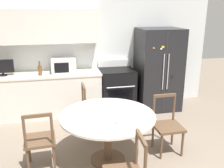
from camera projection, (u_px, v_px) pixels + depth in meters
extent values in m
cube|color=silver|center=(96.00, 50.00, 5.53)|extent=(5.20, 0.10, 2.60)
cube|color=silver|center=(42.00, 26.00, 4.94)|extent=(2.21, 0.34, 0.68)
cube|color=silver|center=(48.00, 95.00, 5.23)|extent=(2.21, 0.62, 0.86)
cube|color=beige|center=(46.00, 74.00, 5.09)|extent=(2.24, 0.64, 0.03)
cube|color=black|center=(158.00, 69.00, 5.48)|extent=(0.91, 0.77, 1.78)
cube|color=#333333|center=(165.00, 74.00, 5.12)|extent=(0.01, 0.01, 1.71)
cylinder|color=silver|center=(163.00, 72.00, 5.08)|extent=(0.02, 0.02, 0.75)
cylinder|color=silver|center=(168.00, 72.00, 5.10)|extent=(0.02, 0.02, 0.75)
cube|color=black|center=(172.00, 76.00, 5.17)|extent=(0.06, 0.01, 0.05)
cube|color=orange|center=(154.00, 48.00, 4.90)|extent=(0.04, 0.01, 0.03)
cube|color=white|center=(161.00, 49.00, 4.94)|extent=(0.04, 0.01, 0.03)
cube|color=yellow|center=(163.00, 47.00, 4.94)|extent=(0.05, 0.02, 0.04)
cube|color=black|center=(117.00, 90.00, 5.49)|extent=(0.72, 0.64, 0.90)
cube|color=black|center=(120.00, 99.00, 5.22)|extent=(0.52, 0.01, 0.40)
cylinder|color=silver|center=(121.00, 87.00, 5.11)|extent=(0.59, 0.02, 0.02)
cube|color=black|center=(117.00, 70.00, 5.36)|extent=(0.72, 0.64, 0.02)
cube|color=white|center=(114.00, 63.00, 5.60)|extent=(0.72, 0.06, 0.16)
cube|color=white|center=(64.00, 65.00, 5.16)|extent=(0.49, 0.40, 0.29)
cube|color=black|center=(62.00, 68.00, 4.96)|extent=(0.29, 0.01, 0.20)
cube|color=silver|center=(73.00, 67.00, 5.01)|extent=(0.10, 0.01, 0.21)
cylinder|color=black|center=(3.00, 75.00, 4.94)|extent=(0.16, 0.16, 0.02)
cylinder|color=black|center=(3.00, 74.00, 4.93)|extent=(0.03, 0.03, 0.04)
cube|color=black|center=(2.00, 66.00, 4.89)|extent=(0.44, 0.05, 0.26)
cylinder|color=brown|center=(40.00, 71.00, 4.94)|extent=(0.07, 0.07, 0.20)
cylinder|color=brown|center=(39.00, 64.00, 4.90)|extent=(0.03, 0.03, 0.08)
cylinder|color=#262626|center=(39.00, 62.00, 4.89)|extent=(0.03, 0.03, 0.01)
cylinder|color=beige|center=(108.00, 116.00, 3.55)|extent=(1.36, 1.36, 0.03)
cylinder|color=brown|center=(108.00, 138.00, 3.65)|extent=(0.11, 0.11, 0.68)
cylinder|color=brown|center=(108.00, 159.00, 3.76)|extent=(0.52, 0.52, 0.03)
cube|color=brown|center=(40.00, 140.00, 3.48)|extent=(0.44, 0.44, 0.04)
cylinder|color=brown|center=(29.00, 149.00, 3.66)|extent=(0.04, 0.04, 0.41)
cylinder|color=brown|center=(53.00, 146.00, 3.74)|extent=(0.04, 0.04, 0.41)
cylinder|color=brown|center=(28.00, 163.00, 3.34)|extent=(0.04, 0.04, 0.41)
cylinder|color=brown|center=(54.00, 159.00, 3.43)|extent=(0.04, 0.04, 0.41)
cylinder|color=brown|center=(24.00, 132.00, 3.18)|extent=(0.04, 0.04, 0.45)
cylinder|color=brown|center=(52.00, 129.00, 3.27)|extent=(0.04, 0.04, 0.45)
cube|color=brown|center=(37.00, 116.00, 3.17)|extent=(0.35, 0.06, 0.04)
cylinder|color=brown|center=(145.00, 164.00, 2.53)|extent=(0.04, 0.04, 0.45)
cylinder|color=brown|center=(137.00, 147.00, 2.85)|extent=(0.04, 0.04, 0.45)
cube|color=brown|center=(141.00, 138.00, 2.63)|extent=(0.05, 0.35, 0.04)
cube|color=brown|center=(95.00, 109.00, 4.51)|extent=(0.43, 0.43, 0.04)
cylinder|color=brown|center=(102.00, 116.00, 4.78)|extent=(0.04, 0.04, 0.41)
cylinder|color=brown|center=(106.00, 124.00, 4.46)|extent=(0.04, 0.04, 0.41)
cylinder|color=brown|center=(84.00, 118.00, 4.70)|extent=(0.04, 0.04, 0.41)
cylinder|color=brown|center=(87.00, 126.00, 4.38)|extent=(0.04, 0.04, 0.41)
cylinder|color=brown|center=(83.00, 94.00, 4.56)|extent=(0.04, 0.04, 0.45)
cylinder|color=brown|center=(85.00, 101.00, 4.24)|extent=(0.04, 0.04, 0.45)
cube|color=brown|center=(83.00, 86.00, 4.34)|extent=(0.04, 0.35, 0.04)
cube|color=brown|center=(168.00, 127.00, 3.85)|extent=(0.42, 0.42, 0.04)
cylinder|color=brown|center=(182.00, 144.00, 3.79)|extent=(0.04, 0.04, 0.41)
cylinder|color=brown|center=(161.00, 147.00, 3.72)|extent=(0.04, 0.04, 0.41)
cylinder|color=brown|center=(172.00, 133.00, 4.11)|extent=(0.04, 0.04, 0.41)
cylinder|color=brown|center=(153.00, 136.00, 4.04)|extent=(0.04, 0.04, 0.41)
cylinder|color=brown|center=(174.00, 107.00, 3.99)|extent=(0.04, 0.04, 0.45)
cylinder|color=brown|center=(154.00, 109.00, 3.92)|extent=(0.04, 0.04, 0.45)
cube|color=brown|center=(165.00, 95.00, 3.90)|extent=(0.34, 0.04, 0.04)
cylinder|color=silver|center=(119.00, 121.00, 3.24)|extent=(0.08, 0.08, 0.08)
cylinder|color=red|center=(119.00, 123.00, 3.25)|extent=(0.07, 0.07, 0.05)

